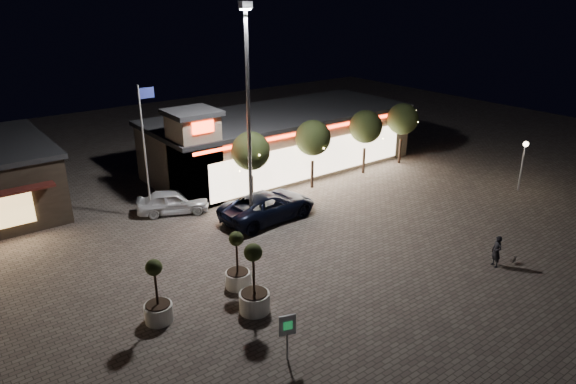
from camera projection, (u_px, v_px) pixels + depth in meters
ground at (313, 302)px, 22.72m from camera, size 90.00×90.00×0.00m
retail_building at (277, 140)px, 38.96m from camera, size 20.40×8.40×6.10m
floodlight_pole at (248, 109)px, 27.18m from camera, size 0.60×0.40×12.38m
flagpole at (145, 141)px, 29.55m from camera, size 0.95×0.10×8.00m
lamp_post_east at (524, 156)px, 34.49m from camera, size 0.36×0.36×3.48m
string_tree_a at (251, 151)px, 31.80m from camera, size 2.42×2.42×4.79m
string_tree_b at (313, 138)px, 34.60m from camera, size 2.42×2.42×4.79m
string_tree_c at (366, 127)px, 37.40m from camera, size 2.42×2.42×4.79m
string_tree_d at (403, 119)px, 39.64m from camera, size 2.42×2.42×4.79m
pickup_truck at (268, 206)px, 30.70m from camera, size 6.20×3.11×1.68m
white_sedan at (173, 201)px, 31.59m from camera, size 4.67×3.35×1.48m
pedestrian at (497, 251)px, 25.42m from camera, size 0.58×0.70×1.63m
dog at (514, 259)px, 25.88m from camera, size 0.47×0.20×0.25m
planter_left at (158, 302)px, 21.14m from camera, size 1.18×1.18×2.89m
planter_mid at (254, 291)px, 21.76m from camera, size 1.32×1.32×3.23m
planter_right at (237, 270)px, 23.61m from camera, size 1.15×1.15×2.83m
valet_sign at (287, 329)px, 18.72m from camera, size 0.63×0.27×1.96m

